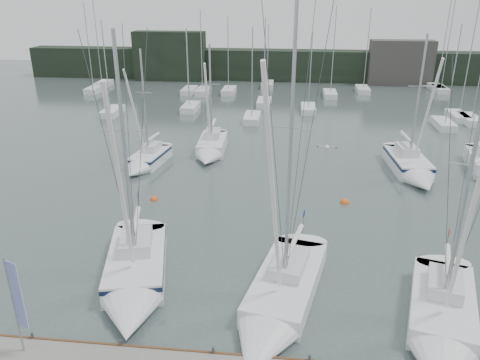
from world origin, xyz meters
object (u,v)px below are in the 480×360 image
(sailboat_near_left, at_px, (134,281))
(sailboat_near_center, at_px, (275,309))
(sailboat_mid_b, at_px, (210,150))
(buoy_b, at_px, (344,203))
(sailboat_mid_d, at_px, (413,169))
(sailboat_mid_a, at_px, (145,162))
(buoy_c, at_px, (154,200))
(sailboat_near_right, at_px, (442,330))
(dock_banner, at_px, (16,299))

(sailboat_near_left, relative_size, sailboat_near_center, 0.92)
(sailboat_mid_b, height_order, buoy_b, sailboat_mid_b)
(sailboat_mid_d, xyz_separation_m, buoy_b, (-6.12, -6.06, -0.62))
(sailboat_mid_a, height_order, buoy_c, sailboat_mid_a)
(sailboat_near_right, bearing_deg, sailboat_near_center, -169.93)
(sailboat_near_right, distance_m, buoy_b, 14.52)
(sailboat_mid_a, height_order, buoy_b, sailboat_mid_a)
(sailboat_mid_b, xyz_separation_m, dock_banner, (-3.19, -26.78, 2.55))
(sailboat_near_left, relative_size, sailboat_mid_d, 1.14)
(sailboat_mid_b, height_order, sailboat_mid_d, sailboat_mid_d)
(sailboat_near_right, xyz_separation_m, sailboat_mid_a, (-19.62, 19.69, 0.02))
(buoy_b, bearing_deg, sailboat_mid_a, 161.88)
(sailboat_near_right, height_order, sailboat_mid_a, sailboat_near_right)
(sailboat_near_left, relative_size, buoy_c, 24.17)
(sailboat_near_left, xyz_separation_m, dock_banner, (-2.92, -5.22, 2.48))
(sailboat_near_right, xyz_separation_m, buoy_c, (-16.96, 13.21, -0.53))
(sailboat_near_left, distance_m, sailboat_mid_d, 25.61)
(sailboat_mid_b, bearing_deg, buoy_b, -41.53)
(sailboat_near_center, relative_size, buoy_c, 26.26)
(sailboat_mid_b, distance_m, buoy_c, 10.68)
(dock_banner, bearing_deg, sailboat_mid_d, 70.13)
(sailboat_near_center, height_order, sailboat_mid_a, sailboat_near_center)
(sailboat_near_center, bearing_deg, sailboat_mid_d, 74.10)
(sailboat_near_center, xyz_separation_m, sailboat_mid_d, (10.63, 19.62, 0.11))
(sailboat_near_center, relative_size, sailboat_near_right, 1.14)
(sailboat_mid_d, bearing_deg, buoy_c, -164.88)
(sailboat_mid_d, xyz_separation_m, buoy_c, (-20.18, -7.07, -0.62))
(buoy_c, bearing_deg, sailboat_near_right, -37.92)
(sailboat_mid_a, bearing_deg, sailboat_near_right, -37.09)
(sailboat_mid_a, bearing_deg, buoy_c, -59.67)
(sailboat_mid_b, xyz_separation_m, buoy_b, (11.57, -9.36, -0.55))
(sailboat_mid_a, relative_size, dock_banner, 2.36)
(sailboat_near_left, height_order, dock_banner, sailboat_near_left)
(buoy_c, distance_m, dock_banner, 16.71)
(sailboat_near_right, xyz_separation_m, dock_banner, (-17.66, -3.19, 2.57))
(sailboat_near_left, bearing_deg, dock_banner, -132.63)
(buoy_c, bearing_deg, sailboat_near_left, -78.78)
(sailboat_mid_d, bearing_deg, sailboat_near_left, -138.72)
(sailboat_near_center, relative_size, sailboat_mid_a, 1.41)
(sailboat_mid_b, bearing_deg, buoy_c, -106.03)
(buoy_b, height_order, buoy_c, buoy_b)
(sailboat_near_center, height_order, sailboat_near_right, sailboat_near_center)
(sailboat_near_left, xyz_separation_m, sailboat_mid_b, (0.27, 21.56, -0.06))
(sailboat_near_left, xyz_separation_m, sailboat_mid_d, (17.96, 18.26, 0.00))
(buoy_c, xyz_separation_m, dock_banner, (-0.70, -16.40, 3.09))
(sailboat_near_left, bearing_deg, buoy_b, 32.43)
(dock_banner, bearing_deg, sailboat_near_right, 32.01)
(buoy_b, bearing_deg, sailboat_near_right, -78.47)
(sailboat_near_center, xyz_separation_m, sailboat_near_right, (7.42, -0.67, 0.02))
(sailboat_near_center, bearing_deg, buoy_c, 139.82)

